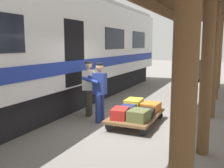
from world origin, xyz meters
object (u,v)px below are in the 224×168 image
at_px(porter_by_door, 89,87).
at_px(baggage_tug, 194,70).
at_px(suitcase_black_hardshell, 145,112).
at_px(suitcase_navy_fabric, 127,109).
at_px(suitcase_olive_duffel, 139,115).
at_px(suitcase_orange_carryall, 151,107).
at_px(porter_in_overalls, 99,90).
at_px(suitcase_yellow_case, 134,104).
at_px(train_car, 36,49).
at_px(suitcase_red_plastic, 120,113).
at_px(luggage_cart, 136,116).

distance_m(porter_by_door, baggage_tug, 9.99).
relative_size(suitcase_black_hardshell, suitcase_navy_fabric, 0.91).
xyz_separation_m(suitcase_black_hardshell, suitcase_olive_duffel, (0.00, 0.55, 0.05)).
bearing_deg(suitcase_black_hardshell, suitcase_orange_carryall, -90.00).
bearing_deg(baggage_tug, suitcase_olive_duffel, 89.03).
bearing_deg(porter_in_overalls, porter_by_door, -38.32).
distance_m(suitcase_yellow_case, porter_by_door, 1.46).
bearing_deg(suitcase_black_hardshell, suitcase_olive_duffel, 90.00).
xyz_separation_m(suitcase_olive_duffel, porter_by_door, (1.87, -0.80, 0.49)).
bearing_deg(suitcase_navy_fabric, train_car, -2.87).
bearing_deg(baggage_tug, suitcase_orange_carryall, 88.92).
bearing_deg(porter_by_door, suitcase_orange_carryall, -170.87).
height_order(suitcase_orange_carryall, porter_in_overalls, porter_in_overalls).
bearing_deg(suitcase_red_plastic, suitcase_yellow_case, -90.00).
xyz_separation_m(porter_in_overalls, baggage_tug, (-1.49, -10.21, -0.30)).
bearing_deg(baggage_tug, train_car, 68.00).
bearing_deg(suitcase_red_plastic, suitcase_black_hardshell, -133.23).
relative_size(suitcase_orange_carryall, suitcase_navy_fabric, 0.88).
height_order(suitcase_black_hardshell, suitcase_red_plastic, suitcase_red_plastic).
bearing_deg(suitcase_orange_carryall, suitcase_navy_fabric, 46.77).
height_order(train_car, suitcase_red_plastic, train_car).
distance_m(suitcase_navy_fabric, porter_in_overalls, 0.96).
height_order(train_car, suitcase_yellow_case, train_car).
height_order(suitcase_navy_fabric, baggage_tug, baggage_tug).
bearing_deg(suitcase_black_hardshell, train_car, -2.48).
bearing_deg(suitcase_olive_duffel, luggage_cart, -64.82).
xyz_separation_m(train_car, porter_in_overalls, (-2.50, 0.36, -1.14)).
bearing_deg(suitcase_olive_duffel, train_car, -10.68).
distance_m(luggage_cart, suitcase_navy_fabric, 0.30).
height_order(train_car, baggage_tug, train_car).
relative_size(suitcase_olive_duffel, suitcase_yellow_case, 0.86).
xyz_separation_m(suitcase_yellow_case, porter_by_door, (1.35, 0.30, 0.48)).
bearing_deg(luggage_cart, porter_in_overalls, 10.36).
distance_m(train_car, luggage_cart, 3.98).
relative_size(suitcase_yellow_case, porter_by_door, 0.38).
relative_size(train_car, suitcase_navy_fabric, 28.66).
bearing_deg(porter_in_overalls, suitcase_navy_fabric, -166.34).
bearing_deg(suitcase_red_plastic, porter_by_door, -30.83).
relative_size(train_car, luggage_cart, 8.96).
xyz_separation_m(luggage_cart, porter_in_overalls, (1.05, 0.19, 0.68)).
relative_size(train_car, suitcase_black_hardshell, 31.42).
relative_size(suitcase_navy_fabric, suitcase_yellow_case, 0.98).
height_order(train_car, suitcase_olive_duffel, train_car).
relative_size(suitcase_orange_carryall, porter_in_overalls, 0.32).
height_order(train_car, luggage_cart, train_car).
height_order(suitcase_black_hardshell, suitcase_yellow_case, suitcase_yellow_case).
bearing_deg(train_car, suitcase_olive_duffel, 169.32).
bearing_deg(suitcase_navy_fabric, suitcase_olive_duffel, 133.23).
relative_size(porter_in_overalls, porter_by_door, 1.00).
bearing_deg(luggage_cart, train_car, -2.66).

